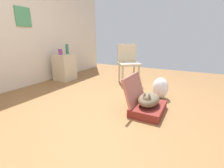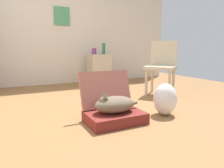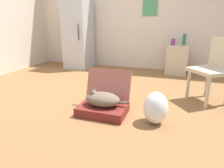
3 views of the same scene
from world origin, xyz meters
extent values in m
plane|color=olive|center=(0.00, 0.00, 0.00)|extent=(7.68, 7.68, 0.00)
cube|color=beige|center=(0.00, 2.26, 1.30)|extent=(6.40, 0.12, 2.60)
cube|color=#4B9662|center=(0.53, 2.19, 1.44)|extent=(0.33, 0.02, 0.37)
cube|color=maroon|center=(0.40, -0.52, 0.06)|extent=(0.59, 0.41, 0.11)
cube|color=#B26356|center=(0.40, -0.30, 0.32)|extent=(0.59, 0.16, 0.41)
ellipsoid|color=brown|center=(0.40, -0.52, 0.20)|extent=(0.44, 0.28, 0.17)
sphere|color=brown|center=(0.27, -0.52, 0.24)|extent=(0.11, 0.11, 0.11)
cone|color=brown|center=(0.27, -0.55, 0.31)|extent=(0.05, 0.05, 0.05)
cone|color=brown|center=(0.27, -0.49, 0.31)|extent=(0.05, 0.05, 0.05)
cylinder|color=brown|center=(0.59, -0.48, 0.15)|extent=(0.20, 0.03, 0.07)
ellipsoid|color=white|center=(1.04, -0.55, 0.19)|extent=(0.27, 0.27, 0.37)
cube|color=#B7BABC|center=(-1.14, 1.80, 0.81)|extent=(0.59, 0.63, 1.62)
cylinder|color=#4C4C4C|center=(-0.96, 1.46, 0.89)|extent=(0.02, 0.02, 0.35)
cube|color=beige|center=(1.22, 1.85, 0.32)|extent=(0.44, 0.41, 0.64)
cylinder|color=#8C387A|center=(1.11, 1.84, 0.71)|extent=(0.09, 0.09, 0.13)
cylinder|color=#2D7051|center=(1.33, 1.83, 0.76)|extent=(0.07, 0.07, 0.24)
cylinder|color=beige|center=(1.42, 0.35, 0.22)|extent=(0.04, 0.04, 0.44)
cylinder|color=beige|center=(1.64, 0.05, 0.22)|extent=(0.04, 0.04, 0.44)
cylinder|color=beige|center=(1.69, 0.56, 0.22)|extent=(0.04, 0.04, 0.44)
cube|color=beige|center=(1.67, 0.31, 0.46)|extent=(0.63, 0.63, 0.05)
cube|color=beige|center=(1.82, 0.43, 0.69)|extent=(0.30, 0.37, 0.41)
camera|label=1|loc=(-1.67, -1.03, 1.03)|focal=25.27mm
camera|label=2|loc=(-0.57, -2.39, 0.77)|focal=33.55mm
camera|label=3|loc=(1.20, -2.55, 1.09)|focal=30.65mm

